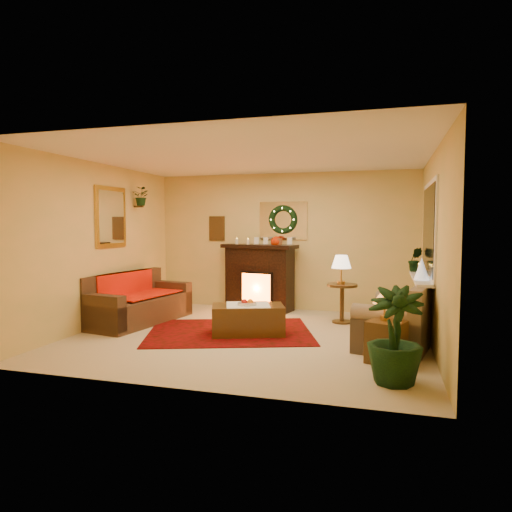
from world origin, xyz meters
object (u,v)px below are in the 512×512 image
(end_table_square, at_px, (387,340))
(side_table_round, at_px, (342,303))
(coffee_table, at_px, (248,320))
(sofa, at_px, (139,297))
(fireplace, at_px, (259,281))
(loveseat, at_px, (397,314))

(end_table_square, bearing_deg, side_table_round, 109.19)
(coffee_table, bearing_deg, sofa, 151.23)
(coffee_table, bearing_deg, fireplace, 80.76)
(sofa, bearing_deg, side_table_round, 25.03)
(loveseat, relative_size, coffee_table, 1.40)
(loveseat, distance_m, side_table_round, 1.46)
(fireplace, distance_m, loveseat, 3.15)
(loveseat, bearing_deg, fireplace, 154.71)
(end_table_square, bearing_deg, sofa, 163.71)
(sofa, height_order, fireplace, fireplace)
(end_table_square, distance_m, coffee_table, 2.15)
(loveseat, xyz_separation_m, end_table_square, (-0.13, -0.87, -0.15))
(end_table_square, bearing_deg, fireplace, 129.80)
(fireplace, xyz_separation_m, loveseat, (2.48, -1.95, -0.13))
(sofa, bearing_deg, loveseat, 5.61)
(sofa, relative_size, coffee_table, 1.83)
(loveseat, height_order, side_table_round, loveseat)
(coffee_table, bearing_deg, side_table_round, 23.75)
(sofa, distance_m, coffee_table, 2.03)
(fireplace, xyz_separation_m, coffee_table, (0.37, -1.97, -0.34))
(loveseat, bearing_deg, sofa, -171.16)
(sofa, height_order, side_table_round, sofa)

